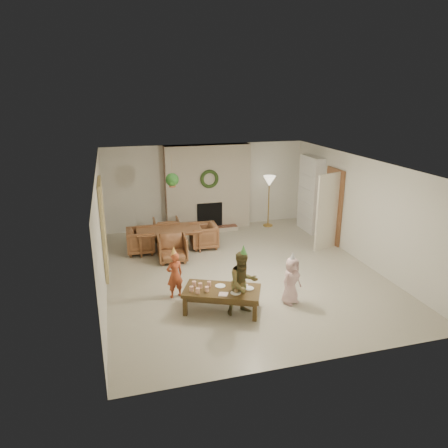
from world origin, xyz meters
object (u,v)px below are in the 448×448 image
object	(u,v)px
dining_chair_right	(204,236)
coffee_table_top	(222,291)
dining_chair_far	(166,230)
dining_chair_left	(141,241)
child_red	(175,275)
child_plaid	(243,283)
dining_chair_near	(172,248)
child_pink	(291,281)
dining_table	(169,240)

from	to	relation	value
dining_chair_right	coffee_table_top	xyz separation A→B (m)	(-0.39, -3.32, 0.08)
dining_chair_far	dining_chair_left	xyz separation A→B (m)	(-0.75, -0.70, 0.00)
dining_chair_far	child_red	size ratio (longest dim) A/B	0.74
dining_chair_far	child_plaid	size ratio (longest dim) A/B	0.58
dining_chair_right	coffee_table_top	world-z (taller)	dining_chair_right
child_plaid	dining_chair_near	bearing A→B (deg)	99.28
child_pink	dining_table	bearing A→B (deg)	95.47
dining_chair_left	dining_table	bearing A→B (deg)	-90.00
dining_chair_far	dining_chair_right	size ratio (longest dim) A/B	1.00
coffee_table_top	child_red	bearing A→B (deg)	159.09
dining_chair_right	dining_chair_left	bearing A→B (deg)	-90.00
dining_table	child_red	xyz separation A→B (m)	(-0.26, -2.58, 0.19)
dining_chair_near	dining_chair_left	xyz separation A→B (m)	(-0.70, 0.75, 0.00)
dining_table	child_pink	world-z (taller)	child_pink
dining_table	coffee_table_top	size ratio (longest dim) A/B	1.16
dining_chair_far	child_pink	distance (m)	4.55
coffee_table_top	child_plaid	world-z (taller)	child_plaid
dining_table	dining_chair_far	bearing A→B (deg)	90.00
dining_table	child_plaid	bearing A→B (deg)	-74.32
coffee_table_top	child_plaid	size ratio (longest dim) A/B	1.16
dining_chair_far	child_red	world-z (taller)	child_red
dining_chair_far	child_plaid	distance (m)	4.37
dining_table	dining_chair_far	size ratio (longest dim) A/B	2.34
dining_chair_far	dining_chair_near	bearing A→B (deg)	90.00
dining_table	coffee_table_top	xyz separation A→B (m)	(0.51, -3.35, 0.11)
child_red	child_plaid	xyz separation A→B (m)	(1.11, -0.97, 0.13)
dining_chair_near	dining_chair_far	bearing A→B (deg)	90.00
child_red	child_plaid	distance (m)	1.48
dining_chair_left	child_pink	distance (m)	4.33
dining_chair_near	child_pink	world-z (taller)	child_pink
dining_chair_right	coffee_table_top	bearing A→B (deg)	-4.60
coffee_table_top	child_plaid	bearing A→B (deg)	-6.94
dining_chair_far	dining_table	bearing A→B (deg)	90.00
child_pink	dining_chair_right	bearing A→B (deg)	82.76
dining_chair_near	dining_table	bearing A→B (deg)	90.00
dining_chair_right	child_pink	distance (m)	3.53
dining_chair_right	child_red	world-z (taller)	child_red
dining_chair_left	child_red	bearing A→B (deg)	-167.71
dining_chair_left	dining_chair_right	size ratio (longest dim) A/B	1.00
child_plaid	child_pink	bearing A→B (deg)	-0.68
child_plaid	dining_chair_far	bearing A→B (deg)	92.92
child_red	child_pink	distance (m)	2.30
dining_chair_right	child_plaid	world-z (taller)	child_plaid
dining_chair_near	dining_chair_left	distance (m)	1.02
child_red	child_pink	xyz separation A→B (m)	(2.14, -0.84, -0.01)
dining_chair_left	child_pink	world-z (taller)	child_pink
coffee_table_top	dining_chair_far	bearing A→B (deg)	120.78
dining_table	dining_chair_right	size ratio (longest dim) A/B	2.34
child_plaid	coffee_table_top	bearing A→B (deg)	141.03
dining_chair_left	child_plaid	world-z (taller)	child_plaid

